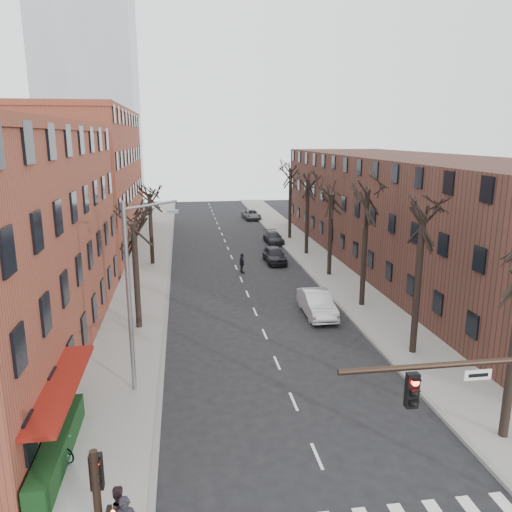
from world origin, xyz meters
name	(u,v)px	position (x,y,z in m)	size (l,w,h in m)	color
sidewalk_left	(149,262)	(-8.00, 35.00, 0.07)	(4.00, 90.00, 0.15)	gray
sidewalk_right	(313,256)	(8.00, 35.00, 0.07)	(4.00, 90.00, 0.15)	gray
building_left_far	(75,181)	(-16.00, 44.00, 7.00)	(12.00, 28.00, 14.00)	brown
building_right	(415,213)	(16.00, 30.00, 5.00)	(12.00, 50.00, 10.00)	#492822
office_tower	(86,38)	(-22.00, 95.00, 30.00)	(18.00, 18.00, 60.00)	#B2B7BF
awning_left	(68,447)	(-9.40, 6.00, 0.00)	(1.20, 7.00, 0.15)	maroon
hedge	(58,448)	(-9.50, 5.00, 0.65)	(0.80, 6.00, 1.00)	#123515
tree_right_a	(502,439)	(7.60, 4.00, 0.00)	(5.20, 5.20, 10.00)	black
tree_right_b	(412,354)	(7.60, 12.00, 0.00)	(5.20, 5.20, 10.80)	black
tree_right_c	(361,306)	(7.60, 20.00, 0.00)	(5.20, 5.20, 11.60)	black
tree_right_d	(329,276)	(7.60, 28.00, 0.00)	(5.20, 5.20, 10.00)	black
tree_right_e	(306,254)	(7.60, 36.00, 0.00)	(5.20, 5.20, 10.80)	black
tree_right_f	(290,239)	(7.60, 44.00, 0.00)	(5.20, 5.20, 11.60)	black
tree_left_a	(139,329)	(-7.60, 18.00, 0.00)	(5.20, 5.20, 9.50)	black
tree_left_b	(153,265)	(-7.60, 34.00, 0.00)	(5.20, 5.20, 9.50)	black
streetlight	(132,290)	(-7.03, 10.00, 5.01)	(2.45, 0.22, 9.03)	slate
silver_sedan	(317,303)	(4.00, 18.76, 0.82)	(1.74, 4.98, 1.64)	silver
parked_car_near	(275,255)	(3.80, 33.17, 0.76)	(1.79, 4.44, 1.51)	black
parked_car_mid	(273,238)	(5.30, 41.90, 0.64)	(1.79, 4.40, 1.28)	black
parked_car_far	(251,215)	(5.15, 58.70, 0.67)	(2.21, 4.79, 1.33)	#515558
pedestrian_b	(118,512)	(-6.88, 0.98, 0.98)	(0.81, 0.63, 1.66)	black
pedestrian_crossing	(242,263)	(0.31, 29.94, 0.89)	(1.04, 0.43, 1.77)	black
bicycle	(56,447)	(-9.58, 5.09, 0.62)	(0.62, 1.78, 0.94)	gray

